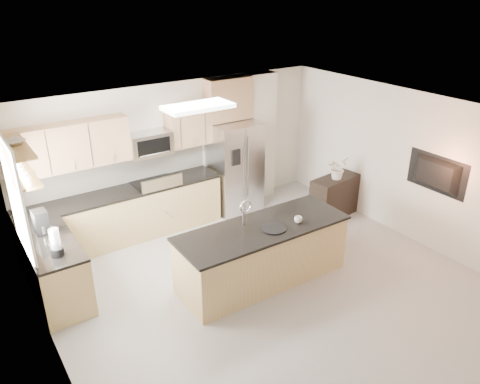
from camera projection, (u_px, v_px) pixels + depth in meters
floor at (282, 298)px, 6.82m from camera, size 6.50×6.50×0.00m
ceiling at (290, 126)px, 5.74m from camera, size 6.00×6.50×0.02m
wall_back at (176, 152)px, 8.73m from camera, size 6.00×0.02×2.60m
wall_left at (56, 296)px, 4.76m from camera, size 0.02×6.50×2.60m
wall_right at (426, 173)px, 7.80m from camera, size 0.02×6.50×2.60m
back_counter at (124, 214)px, 8.22m from camera, size 3.55×0.66×1.44m
left_counter at (55, 270)px, 6.67m from camera, size 0.66×1.50×0.92m
range at (157, 206)px, 8.52m from camera, size 0.76×0.64×1.14m
upper_cabinets at (108, 139)px, 7.73m from camera, size 3.50×0.33×0.75m
microwave at (150, 144)px, 8.14m from camera, size 0.76×0.40×0.40m
refrigerator at (235, 167)px, 9.16m from camera, size 0.92×0.78×1.78m
partition_column at (260, 137)px, 9.54m from camera, size 0.60×0.30×2.60m
window at (16, 200)px, 6.02m from camera, size 0.04×1.15×1.65m
shelf_lower at (21, 174)px, 6.04m from camera, size 0.30×1.20×0.04m
shelf_upper at (15, 146)px, 5.88m from camera, size 0.30×1.20×0.04m
ceiling_fixture at (198, 107)px, 6.76m from camera, size 1.00×0.50×0.06m
island at (262, 253)px, 7.07m from camera, size 2.66×0.98×1.34m
credenza at (334, 197)px, 9.05m from camera, size 1.05×0.55×0.81m
cup at (298, 220)px, 6.98m from camera, size 0.14×0.14×0.10m
platter at (274, 228)px, 6.82m from camera, size 0.48×0.48×0.02m
blender at (56, 244)px, 6.09m from camera, size 0.17×0.17×0.40m
kettle at (53, 235)px, 6.44m from camera, size 0.19×0.19×0.24m
coffee_maker at (41, 223)px, 6.64m from camera, size 0.19×0.24×0.35m
bowl at (14, 142)px, 5.87m from camera, size 0.44×0.44×0.08m
flower_vase at (338, 163)px, 8.72m from camera, size 0.67×0.62×0.63m
television at (434, 175)px, 7.58m from camera, size 0.14×1.08×0.62m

